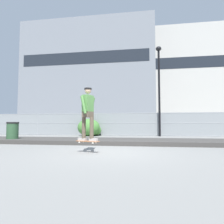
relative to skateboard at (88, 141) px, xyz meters
name	(u,v)px	position (x,y,z in m)	size (l,w,h in m)	color
ground_plane	(108,152)	(0.62, 0.23, -0.36)	(120.00, 120.00, 0.00)	slate
gravel_berm	(119,141)	(0.62, 3.34, -0.27)	(15.32, 2.57, 0.19)	#3D3A38
skateboard	(88,141)	(0.00, 0.00, 0.00)	(0.82, 0.45, 0.07)	#9E5B33
skater	(88,110)	(0.00, 0.00, 1.01)	(0.71, 0.62, 1.75)	#B2ADA8
chain_fence	(128,124)	(0.62, 9.68, 0.57)	(26.12, 0.06, 1.85)	gray
street_lamp	(159,80)	(3.12, 9.31, 4.02)	(0.44, 0.44, 7.08)	black
parked_car_near	(106,125)	(-1.74, 12.80, 0.48)	(4.47, 2.09, 1.66)	#566B4C
library_building	(92,79)	(-9.94, 38.94, 11.39)	(28.94, 14.32, 23.50)	slate
office_block	(195,82)	(15.14, 44.93, 11.20)	(24.22, 15.18, 23.12)	#B2AFA8
shrub_left	(89,127)	(-2.38, 8.76, 0.32)	(1.76, 1.44, 1.36)	#477F38
shrub_center	(94,130)	(-2.05, 9.24, 0.08)	(1.15, 0.94, 0.89)	#477F38
trash_bin	(12,132)	(-4.72, 2.86, 0.16)	(0.59, 0.59, 1.03)	#2D5133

